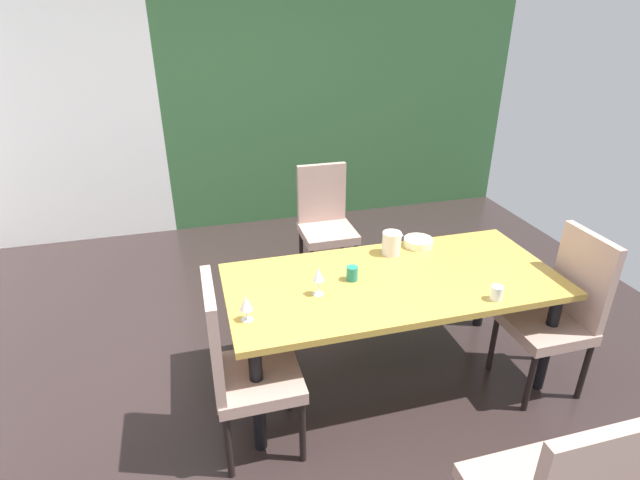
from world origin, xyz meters
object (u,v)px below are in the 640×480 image
(chair_left_near, at_px, (240,364))
(serving_bowl_west, at_px, (418,242))
(wine_glass_corner, at_px, (246,304))
(chair_head_far, at_px, (325,219))
(cup_front, at_px, (352,273))
(chair_right_near, at_px, (560,308))
(pitcher_south, at_px, (392,243))
(wine_glass_east, at_px, (318,275))
(dining_table, at_px, (392,290))
(cup_rear, at_px, (497,293))

(chair_left_near, xyz_separation_m, serving_bowl_west, (1.29, 0.67, 0.21))
(wine_glass_corner, bearing_deg, chair_head_far, 61.22)
(serving_bowl_west, xyz_separation_m, cup_front, (-0.57, -0.31, 0.02))
(chair_right_near, bearing_deg, pitcher_south, 54.35)
(pitcher_south, bearing_deg, wine_glass_corner, -153.73)
(wine_glass_east, bearing_deg, cup_front, 23.80)
(serving_bowl_west, xyz_separation_m, pitcher_south, (-0.22, -0.06, 0.05))
(chair_left_near, distance_m, serving_bowl_west, 1.47)
(chair_head_far, relative_size, wine_glass_corner, 6.93)
(wine_glass_east, bearing_deg, wine_glass_corner, -161.32)
(dining_table, xyz_separation_m, wine_glass_east, (-0.48, -0.05, 0.20))
(chair_right_near, relative_size, cup_rear, 12.56)
(wine_glass_east, distance_m, serving_bowl_west, 0.91)
(cup_rear, relative_size, pitcher_south, 0.54)
(chair_head_far, height_order, wine_glass_east, chair_head_far)
(chair_head_far, xyz_separation_m, pitcher_south, (0.13, -1.09, 0.27))
(chair_right_near, bearing_deg, dining_table, 72.09)
(wine_glass_east, distance_m, cup_rear, 0.98)
(chair_left_near, distance_m, chair_head_far, 1.94)
(chair_head_far, bearing_deg, wine_glass_east, 72.59)
(chair_left_near, height_order, wine_glass_corner, chair_left_near)
(chair_head_far, bearing_deg, chair_left_near, 61.11)
(wine_glass_corner, height_order, wine_glass_east, wine_glass_east)
(dining_table, height_order, serving_bowl_west, serving_bowl_west)
(chair_left_near, xyz_separation_m, chair_right_near, (1.92, 0.00, -0.00))
(chair_right_near, height_order, wine_glass_corner, chair_right_near)
(chair_right_near, relative_size, wine_glass_corner, 7.21)
(chair_left_near, bearing_deg, pitcher_south, 119.67)
(wine_glass_east, height_order, pitcher_south, wine_glass_east)
(chair_left_near, height_order, cup_front, chair_left_near)
(dining_table, distance_m, cup_front, 0.28)
(wine_glass_east, bearing_deg, chair_head_far, 72.59)
(chair_head_far, relative_size, cup_rear, 12.06)
(dining_table, relative_size, wine_glass_corner, 13.85)
(chair_right_near, bearing_deg, cup_front, 73.39)
(wine_glass_east, relative_size, serving_bowl_west, 0.86)
(dining_table, distance_m, pitcher_south, 0.35)
(wine_glass_corner, bearing_deg, cup_front, 20.56)
(cup_front, bearing_deg, wine_glass_corner, -159.44)
(chair_head_far, relative_size, wine_glass_east, 5.93)
(chair_left_near, relative_size, wine_glass_east, 6.19)
(wine_glass_east, distance_m, pitcher_south, 0.69)
(wine_glass_east, relative_size, cup_front, 1.93)
(pitcher_south, bearing_deg, cup_rear, -62.69)
(dining_table, xyz_separation_m, cup_rear, (0.45, -0.36, 0.12))
(chair_right_near, distance_m, pitcher_south, 1.08)
(serving_bowl_west, relative_size, pitcher_south, 1.27)
(serving_bowl_west, height_order, cup_front, cup_front)
(cup_rear, bearing_deg, chair_head_far, 105.15)
(chair_left_near, bearing_deg, wine_glass_corner, 149.67)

